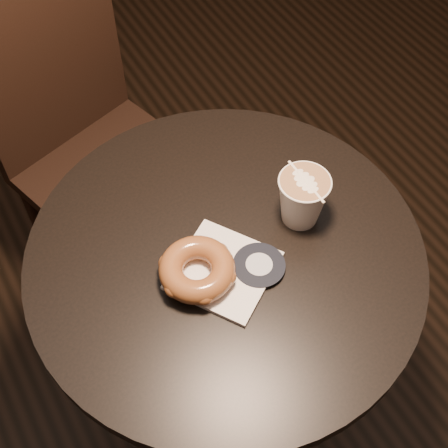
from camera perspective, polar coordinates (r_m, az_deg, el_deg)
The scene contains 5 objects.
cafe_table at distance 1.26m, azimuth 0.10°, elevation -7.44°, with size 0.70×0.70×0.75m.
chair at distance 1.58m, azimuth -12.81°, elevation 8.74°, with size 0.49×0.49×0.99m.
pastry_bag at distance 1.06m, azimuth -0.04°, elevation -4.28°, with size 0.16×0.16×0.01m, color white.
doughnut at distance 1.03m, azimuth -2.48°, elevation -4.17°, with size 0.13×0.13×0.04m, color brown.
latte_cup at distance 1.10m, azimuth 7.15°, elevation 2.24°, with size 0.09×0.09×0.10m, color white, non-canonical shape.
Camera 1 is at (-0.30, -0.51, 1.66)m, focal length 50.00 mm.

